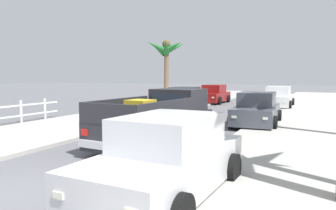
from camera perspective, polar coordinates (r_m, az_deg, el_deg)
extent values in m
plane|color=slate|center=(7.10, -25.54, -14.12)|extent=(160.00, 160.00, 0.00)
cube|color=#B2AFA8|center=(19.18, -6.53, -1.51)|extent=(4.78, 60.00, 0.12)
cube|color=#B2AFA8|center=(16.35, 23.41, -3.07)|extent=(4.78, 60.00, 0.12)
cube|color=silver|center=(18.68, -3.94, -1.70)|extent=(0.16, 60.00, 0.10)
cube|color=silver|center=(16.41, 19.95, -2.96)|extent=(0.16, 60.00, 0.10)
cube|color=#28282D|center=(10.74, -2.05, -3.85)|extent=(2.28, 5.22, 0.80)
cube|color=#28282D|center=(12.04, 1.90, 0.96)|extent=(1.82, 1.62, 0.80)
cube|color=#283342|center=(11.37, 0.14, 0.82)|extent=(1.38, 0.16, 0.44)
cube|color=#283342|center=(12.71, 3.48, 1.27)|extent=(1.46, 0.16, 0.48)
cube|color=#28282D|center=(10.47, -8.79, -0.39)|extent=(0.33, 3.30, 0.56)
cube|color=#28282D|center=(9.46, -0.07, -0.92)|extent=(0.33, 3.30, 0.56)
cube|color=#28282D|center=(8.62, -10.78, -1.60)|extent=(1.88, 0.23, 0.56)
cube|color=silver|center=(8.70, -11.07, -7.17)|extent=(1.83, 0.25, 0.20)
cylinder|color=black|center=(12.57, -2.23, -3.54)|extent=(0.31, 0.78, 0.76)
cylinder|color=black|center=(11.68, 6.01, -4.23)|extent=(0.31, 0.78, 0.76)
cylinder|color=black|center=(10.22, -10.91, -5.65)|extent=(0.31, 0.78, 0.76)
cylinder|color=black|center=(9.10, -1.38, -6.90)|extent=(0.31, 0.78, 0.76)
cube|color=red|center=(9.16, -14.57, -4.70)|extent=(0.22, 0.06, 0.18)
cube|color=red|center=(8.20, -6.97, -5.72)|extent=(0.22, 0.06, 0.18)
cube|color=gold|center=(9.87, -4.90, -0.69)|extent=(0.78, 0.80, 0.56)
cube|color=silver|center=(6.24, -0.23, -11.11)|extent=(1.93, 4.27, 0.72)
cube|color=silver|center=(6.17, 0.20, -4.80)|extent=(1.60, 2.16, 0.64)
cube|color=#283342|center=(5.35, -4.61, -6.60)|extent=(1.37, 0.13, 0.52)
cube|color=#283342|center=(7.04, 3.84, -3.74)|extent=(1.34, 0.13, 0.50)
cylinder|color=black|center=(5.78, -14.78, -14.86)|extent=(0.25, 0.65, 0.64)
cylinder|color=black|center=(7.14, 11.33, -10.90)|extent=(0.25, 0.65, 0.64)
cylinder|color=black|center=(7.81, -1.65, -9.39)|extent=(0.25, 0.65, 0.64)
cube|color=red|center=(7.89, 11.14, -6.93)|extent=(0.20, 0.05, 0.12)
cube|color=red|center=(8.32, 2.70, -6.20)|extent=(0.20, 0.05, 0.12)
cube|color=white|center=(4.96, -18.83, -14.89)|extent=(0.20, 0.05, 0.10)
cube|color=black|center=(21.42, 2.94, 0.50)|extent=(1.95, 4.28, 0.72)
cube|color=black|center=(21.47, 3.03, 2.33)|extent=(1.62, 2.17, 0.64)
cube|color=#283342|center=(20.56, 2.13, 2.15)|extent=(1.37, 0.14, 0.52)
cube|color=#283342|center=(22.39, 3.87, 2.39)|extent=(1.34, 0.14, 0.50)
cylinder|color=black|center=(19.92, 4.11, -0.49)|extent=(0.25, 0.65, 0.64)
cylinder|color=black|center=(20.56, -0.66, -0.30)|extent=(0.25, 0.65, 0.64)
cylinder|color=black|center=(22.40, 6.23, 0.12)|extent=(0.25, 0.65, 0.64)
cylinder|color=black|center=(22.97, 1.91, 0.28)|extent=(0.25, 0.65, 0.64)
cube|color=red|center=(23.22, 6.17, 1.11)|extent=(0.20, 0.05, 0.12)
cube|color=white|center=(19.23, 2.55, 0.18)|extent=(0.20, 0.05, 0.10)
cube|color=red|center=(23.61, 3.21, 1.19)|extent=(0.20, 0.05, 0.12)
cube|color=white|center=(19.69, -0.82, 0.30)|extent=(0.20, 0.05, 0.10)
cube|color=maroon|center=(27.31, 8.08, 1.47)|extent=(1.80, 4.21, 0.72)
cube|color=maroon|center=(27.37, 8.16, 2.90)|extent=(1.54, 2.11, 0.64)
cube|color=#283342|center=(26.45, 7.52, 2.78)|extent=(1.37, 0.09, 0.52)
cube|color=#283342|center=(28.30, 8.76, 2.92)|extent=(1.34, 0.09, 0.50)
cylinder|color=black|center=(25.82, 9.10, 0.76)|extent=(0.23, 0.64, 0.64)
cylinder|color=black|center=(26.39, 5.35, 0.90)|extent=(0.23, 0.64, 0.64)
cylinder|color=black|center=(28.32, 10.62, 1.12)|extent=(0.23, 0.64, 0.64)
cylinder|color=black|center=(28.84, 7.15, 1.24)|extent=(0.23, 0.64, 0.64)
cube|color=red|center=(29.14, 10.53, 1.87)|extent=(0.20, 0.04, 0.12)
cube|color=white|center=(25.11, 7.96, 1.31)|extent=(0.20, 0.04, 0.10)
cube|color=red|center=(29.50, 8.16, 1.95)|extent=(0.20, 0.04, 0.12)
cube|color=white|center=(25.51, 5.32, 1.40)|extent=(0.20, 0.04, 0.10)
cube|color=#474C56|center=(15.43, 15.36, -1.51)|extent=(1.93, 4.27, 0.72)
cube|color=#474C56|center=(15.47, 15.47, 1.04)|extent=(1.61, 2.16, 0.64)
cube|color=#283342|center=(14.51, 14.97, 0.71)|extent=(1.37, 0.14, 0.52)
cube|color=#283342|center=(16.43, 15.91, 1.19)|extent=(1.34, 0.14, 0.50)
cylinder|color=black|center=(14.08, 18.29, -3.10)|extent=(0.25, 0.65, 0.64)
cylinder|color=black|center=(14.33, 11.07, -2.79)|extent=(0.25, 0.65, 0.64)
cylinder|color=black|center=(16.66, 19.02, -1.87)|extent=(0.25, 0.65, 0.64)
cylinder|color=black|center=(16.87, 12.89, -1.63)|extent=(0.25, 0.65, 0.64)
cube|color=red|center=(17.44, 18.35, -0.48)|extent=(0.20, 0.05, 0.12)
cube|color=white|center=(13.27, 16.80, -2.30)|extent=(0.20, 0.05, 0.10)
cube|color=red|center=(17.59, 14.24, -0.33)|extent=(0.20, 0.05, 0.12)
cube|color=white|center=(13.45, 11.58, -2.08)|extent=(0.20, 0.05, 0.10)
cube|color=silver|center=(24.42, 18.86, 0.80)|extent=(1.78, 4.21, 0.72)
cube|color=silver|center=(24.48, 18.94, 2.41)|extent=(1.53, 2.11, 0.64)
cube|color=#283342|center=(23.52, 18.68, 2.26)|extent=(1.37, 0.09, 0.52)
cube|color=#283342|center=(25.45, 19.17, 2.45)|extent=(1.34, 0.08, 0.50)
cylinder|color=black|center=(23.06, 20.72, -0.04)|extent=(0.22, 0.64, 0.64)
cylinder|color=black|center=(23.27, 16.29, 0.13)|extent=(0.22, 0.64, 0.64)
cylinder|color=black|center=(25.65, 21.17, 0.44)|extent=(0.22, 0.64, 0.64)
cylinder|color=black|center=(25.84, 17.18, 0.60)|extent=(0.22, 0.64, 0.64)
cube|color=red|center=(26.45, 20.73, 1.30)|extent=(0.20, 0.04, 0.12)
cube|color=white|center=(22.26, 19.85, 0.56)|extent=(0.20, 0.04, 0.10)
cube|color=red|center=(26.58, 18.01, 1.39)|extent=(0.20, 0.04, 0.12)
cube|color=white|center=(22.40, 16.71, 0.68)|extent=(0.20, 0.04, 0.10)
cylinder|color=brown|center=(27.80, -0.29, 5.61)|extent=(0.39, 0.53, 4.99)
cone|color=#23702D|center=(27.64, 1.10, 10.40)|extent=(1.56, 0.63, 1.09)
cone|color=#23702D|center=(28.42, 1.34, 10.17)|extent=(1.51, 1.96, 1.18)
cone|color=#23702D|center=(28.62, -0.65, 9.98)|extent=(1.42, 1.56, 1.28)
cone|color=#23702D|center=(28.26, -1.77, 9.94)|extent=(1.64, 0.59, 1.37)
cone|color=#23702D|center=(27.54, -2.01, 10.28)|extent=(1.62, 1.80, 1.22)
cone|color=#23702D|center=(27.05, -0.38, 10.27)|extent=(1.20, 1.85, 1.30)
sphere|color=brown|center=(27.93, -0.29, 10.73)|extent=(0.71, 0.71, 0.71)
cube|color=white|center=(17.26, -24.55, -1.05)|extent=(0.05, 0.12, 1.10)
cube|color=white|center=(18.27, -20.93, -0.61)|extent=(0.05, 0.12, 1.10)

